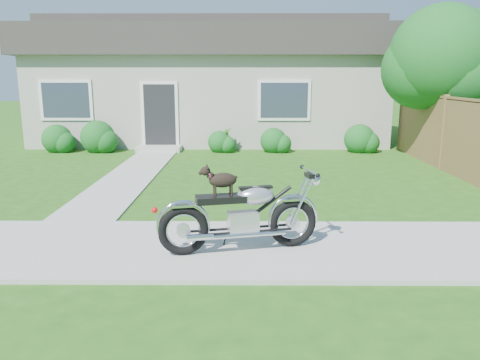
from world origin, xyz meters
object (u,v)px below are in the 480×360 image
at_px(potted_plant_left, 97,139).
at_px(potted_plant_right, 227,140).
at_px(house, 212,81).
at_px(tree_near, 446,62).
at_px(motorcycle_with_dog, 242,214).
at_px(fence, 443,133).

bearing_deg(potted_plant_left, potted_plant_right, 0.00).
bearing_deg(house, potted_plant_left, -134.94).
xyz_separation_m(tree_near, potted_plant_left, (-10.10, 1.71, -2.34)).
xyz_separation_m(potted_plant_right, motorcycle_with_dog, (0.50, -8.74, 0.17)).
distance_m(house, fence, 8.96).
height_order(house, potted_plant_right, house).
bearing_deg(house, motorcycle_with_dog, -84.45).
bearing_deg(potted_plant_right, fence, -26.48).
distance_m(fence, motorcycle_with_dog, 7.85).
height_order(house, fence, house).
relative_size(potted_plant_left, motorcycle_with_dog, 0.36).
xyz_separation_m(house, motorcycle_with_dog, (1.19, -12.19, -1.60)).
height_order(fence, motorcycle_with_dog, fence).
relative_size(tree_near, motorcycle_with_dog, 1.94).
distance_m(tree_near, motorcycle_with_dog, 9.17).
distance_m(potted_plant_left, motorcycle_with_dog, 9.89).
relative_size(house, potted_plant_left, 15.92).
xyz_separation_m(house, potted_plant_left, (-3.44, -3.44, -1.76)).
relative_size(tree_near, potted_plant_right, 5.55).
bearing_deg(fence, tree_near, 71.59).
distance_m(fence, potted_plant_left, 10.15).
distance_m(house, tree_near, 8.45).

